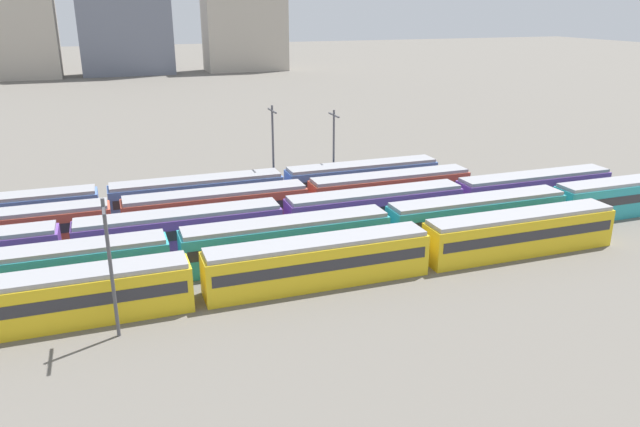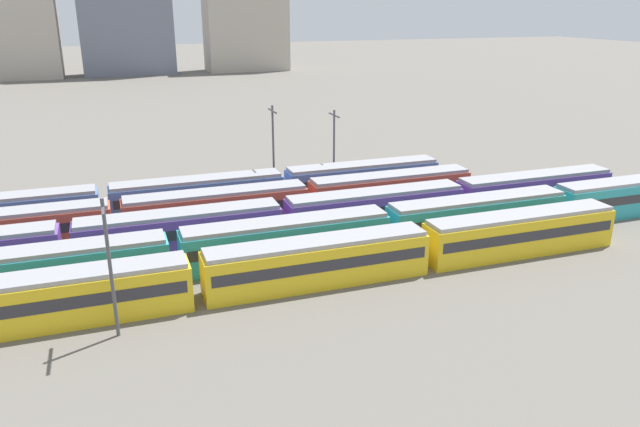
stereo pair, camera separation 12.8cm
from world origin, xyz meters
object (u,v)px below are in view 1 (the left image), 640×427
(train_track_2, at_px, (283,219))
(train_track_3, at_px, (217,209))
(train_track_1, at_px, (558,205))
(train_track_0, at_px, (318,261))
(catenary_pole_1, at_px, (334,146))
(catenary_pole_3, at_px, (273,147))
(catenary_pole_2, at_px, (110,262))
(train_track_4, at_px, (198,195))

(train_track_2, distance_m, train_track_3, 7.40)
(train_track_1, bearing_deg, train_track_0, -169.24)
(catenary_pole_1, distance_m, catenary_pole_3, 7.53)
(train_track_2, xyz_separation_m, catenary_pole_3, (2.76, 13.19, 3.87))
(catenary_pole_3, bearing_deg, train_track_3, -135.12)
(catenary_pole_1, relative_size, catenary_pole_2, 0.98)
(train_track_1, height_order, train_track_3, same)
(train_track_3, bearing_deg, catenary_pole_2, -118.51)
(train_track_4, relative_size, catenary_pole_2, 5.79)
(train_track_2, relative_size, catenary_pole_1, 7.91)
(train_track_2, bearing_deg, train_track_4, 121.28)
(catenary_pole_3, bearing_deg, catenary_pole_1, 3.76)
(catenary_pole_2, bearing_deg, train_track_0, 11.39)
(train_track_1, xyz_separation_m, train_track_2, (-27.16, 5.20, 0.00))
(catenary_pole_1, distance_m, catenary_pole_2, 37.36)
(train_track_0, relative_size, catenary_pole_3, 5.34)
(catenary_pole_2, bearing_deg, train_track_3, 61.49)
(catenary_pole_1, xyz_separation_m, catenary_pole_3, (-7.49, -0.49, 0.52))
(train_track_2, distance_m, train_track_4, 12.17)
(train_track_0, bearing_deg, catenary_pole_3, 82.85)
(train_track_3, bearing_deg, train_track_1, -17.78)
(train_track_1, distance_m, train_track_3, 34.05)
(catenary_pole_1, bearing_deg, catenary_pole_3, -176.24)
(train_track_0, distance_m, train_track_4, 21.68)
(train_track_3, xyz_separation_m, train_track_4, (-1.05, 5.20, 0.00))
(train_track_2, bearing_deg, catenary_pole_2, -138.85)
(train_track_3, distance_m, catenary_pole_1, 18.01)
(catenary_pole_3, bearing_deg, train_track_1, -37.01)
(train_track_2, bearing_deg, catenary_pole_3, 78.18)
(catenary_pole_2, bearing_deg, train_track_2, 41.15)
(train_track_1, xyz_separation_m, catenary_pole_3, (-24.40, 18.39, 3.87))
(train_track_2, height_order, train_track_3, same)
(train_track_1, bearing_deg, catenary_pole_1, 131.83)
(catenary_pole_1, bearing_deg, train_track_0, -113.46)
(train_track_4, relative_size, catenary_pole_1, 5.91)
(train_track_2, relative_size, catenary_pole_2, 7.75)
(train_track_4, bearing_deg, train_track_3, -78.55)
(catenary_pole_2, bearing_deg, train_track_1, 10.99)
(train_track_3, height_order, catenary_pole_2, catenary_pole_2)
(train_track_4, height_order, catenary_pole_1, catenary_pole_1)
(train_track_2, bearing_deg, catenary_pole_1, 53.16)
(train_track_4, xyz_separation_m, catenary_pole_2, (-9.08, -23.86, 3.46))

